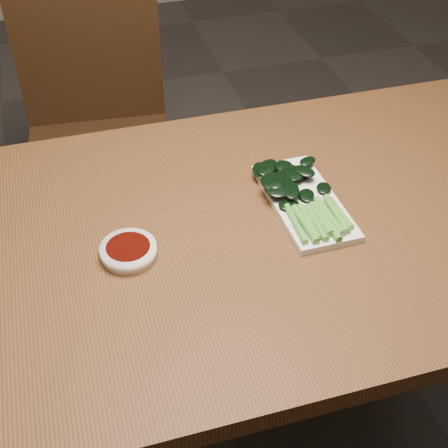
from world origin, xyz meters
TOP-DOWN VIEW (x-y plane):
  - ground at (0.00, 0.00)m, footprint 6.00×6.00m
  - table at (0.00, 0.00)m, footprint 1.40×0.80m
  - chair_far at (-0.18, 0.84)m, footprint 0.48×0.48m
  - sauce_bowl at (-0.21, -0.03)m, footprint 0.10×0.10m
  - serving_plate at (0.15, 0.02)m, footprint 0.13×0.27m
  - gai_lan at (0.14, 0.03)m, footprint 0.15×0.28m

SIDE VIEW (x-z plane):
  - ground at x=0.00m, z-range 0.00..0.00m
  - chair_far at x=-0.18m, z-range 0.04..0.93m
  - table at x=0.00m, z-range 0.30..1.05m
  - serving_plate at x=0.15m, z-range 0.75..0.76m
  - sauce_bowl at x=-0.21m, z-range 0.75..0.77m
  - gai_lan at x=0.14m, z-range 0.76..0.79m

